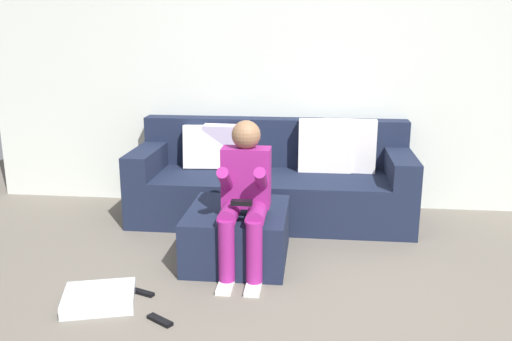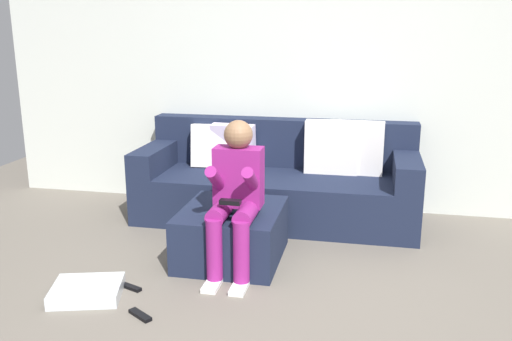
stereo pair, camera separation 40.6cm
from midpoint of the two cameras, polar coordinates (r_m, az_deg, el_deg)
name	(u,v)px [view 1 (the left image)]	position (r m, az deg, el deg)	size (l,w,h in m)	color
ground_plane	(287,332)	(3.20, -0.52, -16.56)	(7.81, 7.81, 0.00)	#6B6359
wall_back	(303,71)	(5.12, 2.66, 10.30)	(6.01, 0.10, 2.55)	silver
couch_sectional	(273,181)	(4.89, -0.59, -1.16)	(2.42, 0.89, 0.88)	#192138
ottoman	(238,234)	(4.04, -4.82, -6.69)	(0.71, 0.79, 0.39)	#192138
person_seated	(244,193)	(3.71, -4.36, -2.37)	(0.33, 0.59, 1.05)	#8C1E72
storage_bin	(99,298)	(3.66, -19.16, -12.49)	(0.43, 0.36, 0.08)	silver
remote_near_ottoman	(160,320)	(3.38, -13.50, -14.99)	(0.18, 0.05, 0.02)	black
remote_by_storage_bin	(141,292)	(3.72, -14.99, -12.19)	(0.19, 0.04, 0.02)	black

